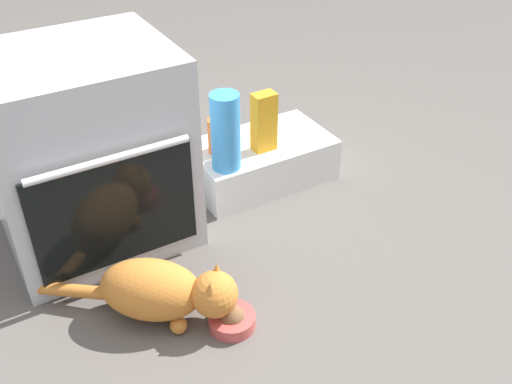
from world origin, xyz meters
The scene contains 8 objects.
ground centered at (0.00, 0.00, 0.00)m, with size 8.00×8.00×0.00m, color #56514C.
oven centered at (-0.09, 0.48, 0.35)m, with size 0.62×0.57×0.70m.
pantry_cabinet centered at (0.60, 0.49, 0.09)m, with size 0.58×0.33×0.18m, color white.
food_bowl centered at (0.11, -0.17, 0.03)m, with size 0.14×0.14×0.08m.
cat centered at (-0.05, -0.03, 0.11)m, with size 0.55×0.48×0.21m.
juice_carton centered at (0.59, 0.44, 0.30)m, with size 0.09×0.06×0.24m, color orange.
sauce_jar centered at (0.42, 0.51, 0.25)m, with size 0.08×0.08×0.14m, color #D16023.
water_bottle centered at (0.40, 0.40, 0.33)m, with size 0.11×0.11×0.30m, color #388CD1.
Camera 1 is at (-0.46, -1.29, 1.38)m, focal length 41.44 mm.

